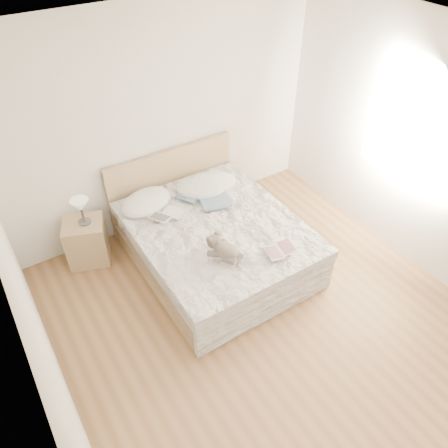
{
  "coord_description": "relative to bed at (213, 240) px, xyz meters",
  "views": [
    {
      "loc": [
        -1.91,
        -2.04,
        3.73
      ],
      "look_at": [
        0.06,
        1.05,
        0.62
      ],
      "focal_mm": 35.0,
      "sensor_mm": 36.0,
      "label": 1
    }
  ],
  "objects": [
    {
      "name": "wall_left",
      "position": [
        -2.0,
        -1.19,
        1.04
      ],
      "size": [
        0.02,
        4.5,
        2.7
      ],
      "primitive_type": "cube",
      "color": "silver",
      "rests_on": "ground"
    },
    {
      "name": "wall_back",
      "position": [
        0.0,
        1.06,
        1.04
      ],
      "size": [
        4.0,
        0.02,
        2.7
      ],
      "primitive_type": "cube",
      "color": "silver",
      "rests_on": "ground"
    },
    {
      "name": "floor",
      "position": [
        0.0,
        -1.19,
        -0.31
      ],
      "size": [
        4.0,
        4.5,
        0.0
      ],
      "primitive_type": "cube",
      "color": "brown",
      "rests_on": "ground"
    },
    {
      "name": "window",
      "position": [
        1.99,
        -0.89,
        1.14
      ],
      "size": [
        0.02,
        1.3,
        1.1
      ],
      "primitive_type": "cube",
      "color": "white",
      "rests_on": "wall_right"
    },
    {
      "name": "ceiling",
      "position": [
        0.0,
        -1.19,
        2.39
      ],
      "size": [
        4.0,
        4.5,
        0.0
      ],
      "primitive_type": "cube",
      "color": "white",
      "rests_on": "ground"
    },
    {
      "name": "pillow_right",
      "position": [
        0.34,
        0.58,
        0.33
      ],
      "size": [
        0.7,
        0.56,
        0.19
      ],
      "primitive_type": "ellipsoid",
      "rotation": [
        0.0,
        0.0,
        -0.23
      ],
      "color": "white",
      "rests_on": "bed"
    },
    {
      "name": "photo_book",
      "position": [
        -0.41,
        0.32,
        0.32
      ],
      "size": [
        0.42,
        0.39,
        0.03
      ],
      "primitive_type": "cube",
      "rotation": [
        0.0,
        0.0,
        0.54
      ],
      "color": "white",
      "rests_on": "bed"
    },
    {
      "name": "pillow_left",
      "position": [
        -0.5,
        0.66,
        0.33
      ],
      "size": [
        0.75,
        0.63,
        0.19
      ],
      "primitive_type": "ellipsoid",
      "rotation": [
        0.0,
        0.0,
        0.31
      ],
      "color": "white",
      "rests_on": "bed"
    },
    {
      "name": "bed",
      "position": [
        0.0,
        0.0,
        0.0
      ],
      "size": [
        1.72,
        2.14,
        1.0
      ],
      "color": "tan",
      "rests_on": "floor"
    },
    {
      "name": "nightstand",
      "position": [
        -1.24,
        0.79,
        -0.03
      ],
      "size": [
        0.56,
        0.53,
        0.56
      ],
      "primitive_type": "cube",
      "rotation": [
        0.0,
        0.0,
        -0.36
      ],
      "color": "tan",
      "rests_on": "floor"
    },
    {
      "name": "table_lamp",
      "position": [
        -1.21,
        0.79,
        0.48
      ],
      "size": [
        0.23,
        0.23,
        0.32
      ],
      "color": "#4E4A44",
      "rests_on": "nightstand"
    },
    {
      "name": "blouse",
      "position": [
        0.21,
        0.34,
        0.32
      ],
      "size": [
        0.65,
        0.68,
        0.02
      ],
      "primitive_type": null,
      "rotation": [
        0.0,
        0.0,
        -0.26
      ],
      "color": "#415C74",
      "rests_on": "bed"
    },
    {
      "name": "pillow_middle",
      "position": [
        0.18,
        0.56,
        0.33
      ],
      "size": [
        0.74,
        0.67,
        0.18
      ],
      "primitive_type": "ellipsoid",
      "rotation": [
        0.0,
        0.0,
        -0.49
      ],
      "color": "white",
      "rests_on": "bed"
    },
    {
      "name": "childrens_book",
      "position": [
        0.31,
        -0.81,
        0.32
      ],
      "size": [
        0.37,
        0.28,
        0.02
      ],
      "primitive_type": "cube",
      "rotation": [
        0.0,
        0.0,
        -0.18
      ],
      "color": "beige",
      "rests_on": "bed"
    },
    {
      "name": "wall_right",
      "position": [
        2.0,
        -1.19,
        1.04
      ],
      "size": [
        0.02,
        4.5,
        2.7
      ],
      "primitive_type": "cube",
      "color": "silver",
      "rests_on": "ground"
    },
    {
      "name": "teddy_bear",
      "position": [
        -0.21,
        -0.6,
        0.34
      ],
      "size": [
        0.35,
        0.42,
        0.19
      ],
      "primitive_type": null,
      "rotation": [
        0.0,
        0.0,
        0.3
      ],
      "color": "#6B5D51",
      "rests_on": "bed"
    }
  ]
}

